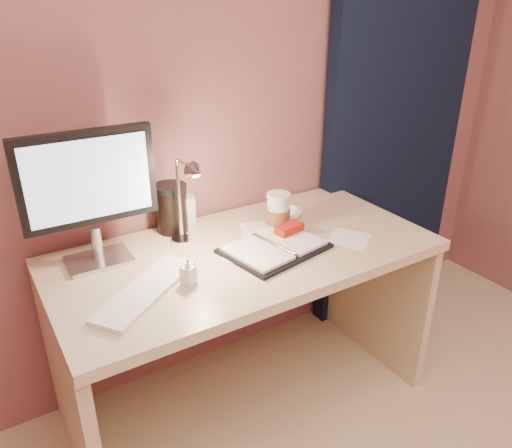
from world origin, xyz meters
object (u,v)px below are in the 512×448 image
bowl (289,214)px  dark_jar (172,211)px  keyboard (146,291)px  lotion_bottle (188,271)px  desk_lamp (188,196)px  planner (276,246)px  product_box (184,213)px  desk (236,292)px  coffee_cup (278,213)px  monitor (88,187)px

bowl → dark_jar: dark_jar is taller
keyboard → bowl: bearing=-17.6°
lotion_bottle → dark_jar: 0.41m
desk_lamp → planner: bearing=-31.5°
lotion_bottle → dark_jar: size_ratio=0.54×
lotion_bottle → product_box: bearing=67.5°
desk → dark_jar: size_ratio=8.14×
product_box → desk_lamp: 0.25m
bowl → desk_lamp: (-0.47, -0.06, 0.20)m
coffee_cup → desk_lamp: size_ratio=0.44×
desk → lotion_bottle: 0.42m
planner → product_box: 0.40m
planner → lotion_bottle: bearing=177.1°
lotion_bottle → dark_jar: (0.11, 0.39, 0.04)m
keyboard → planner: (0.51, 0.03, 0.01)m
desk → product_box: size_ratio=10.75×
monitor → desk_lamp: size_ratio=1.35×
planner → desk_lamp: size_ratio=1.14×
keyboard → bowl: bowl is taller
bowl → dark_jar: (-0.46, 0.14, 0.07)m
coffee_cup → bowl: coffee_cup is taller
desk → lotion_bottle: bearing=-147.0°
desk → planner: (0.10, -0.13, 0.24)m
desk → dark_jar: 0.41m
monitor → bowl: size_ratio=4.32×
product_box → dark_jar: bearing=-165.6°
bowl → coffee_cup: bearing=-145.2°
desk_lamp → desk: bearing=-9.5°
keyboard → lotion_bottle: bearing=-43.9°
desk → planner: bearing=-52.7°
product_box → keyboard: bearing=-113.1°
desk → product_box: bearing=117.5°
planner → product_box: product_box is taller
bowl → planner: bearing=-134.6°
lotion_bottle → product_box: size_ratio=0.71×
desk → desk_lamp: desk_lamp is taller
coffee_cup → product_box: bearing=146.0°
bowl → desk_lamp: desk_lamp is taller
desk → lotion_bottle: size_ratio=15.17×
planner → bowl: 0.29m
keyboard → product_box: size_ratio=3.23×
coffee_cup → monitor: bearing=170.7°
bowl → desk_lamp: size_ratio=0.31×
coffee_cup → lotion_bottle: 0.51m
monitor → bowl: 0.82m
planner → lotion_bottle: 0.38m
desk → monitor: size_ratio=2.98×
monitor → desk_lamp: monitor is taller
bowl → lotion_bottle: size_ratio=1.18×
dark_jar → bowl: bearing=-16.9°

